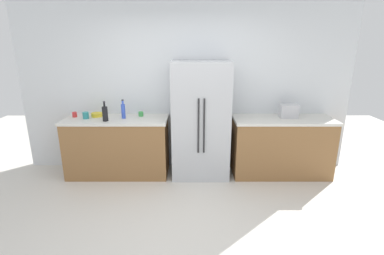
# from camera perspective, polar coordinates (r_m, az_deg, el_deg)

# --- Properties ---
(ground_plane) EXTENTS (10.57, 10.57, 0.00)m
(ground_plane) POSITION_cam_1_polar(r_m,az_deg,el_deg) (3.40, -1.73, -20.04)
(ground_plane) COLOR beige
(kitchen_back_panel) EXTENTS (5.28, 0.10, 2.75)m
(kitchen_back_panel) POSITION_cam_1_polar(r_m,az_deg,el_deg) (4.61, -1.13, 8.50)
(kitchen_back_panel) COLOR silver
(kitchen_back_panel) RESTS_ON ground_plane
(counter_left) EXTENTS (1.58, 0.63, 0.92)m
(counter_left) POSITION_cam_1_polar(r_m,az_deg,el_deg) (4.64, -14.46, -3.68)
(counter_left) COLOR olive
(counter_left) RESTS_ON ground_plane
(counter_right) EXTENTS (1.53, 0.63, 0.92)m
(counter_right) POSITION_cam_1_polar(r_m,az_deg,el_deg) (4.70, 17.63, -3.66)
(counter_right) COLOR olive
(counter_right) RESTS_ON ground_plane
(refrigerator) EXTENTS (0.87, 0.64, 1.78)m
(refrigerator) POSITION_cam_1_polar(r_m,az_deg,el_deg) (4.34, 1.92, 1.42)
(refrigerator) COLOR #B7BABF
(refrigerator) RESTS_ON ground_plane
(toaster) EXTENTS (0.26, 0.17, 0.20)m
(toaster) POSITION_cam_1_polar(r_m,az_deg,el_deg) (4.62, 19.02, 3.13)
(toaster) COLOR silver
(toaster) RESTS_ON counter_right
(bottle_a) EXTENTS (0.08, 0.08, 0.30)m
(bottle_a) POSITION_cam_1_polar(r_m,az_deg,el_deg) (4.36, -16.91, 2.73)
(bottle_a) COLOR black
(bottle_a) RESTS_ON counter_left
(bottle_b) EXTENTS (0.06, 0.06, 0.29)m
(bottle_b) POSITION_cam_1_polar(r_m,az_deg,el_deg) (4.45, -13.47, 3.33)
(bottle_b) COLOR blue
(bottle_b) RESTS_ON counter_left
(cup_a) EXTENTS (0.09, 0.09, 0.10)m
(cup_a) POSITION_cam_1_polar(r_m,az_deg,el_deg) (4.61, -20.40, 2.32)
(cup_a) COLOR teal
(cup_a) RESTS_ON counter_left
(cup_b) EXTENTS (0.07, 0.07, 0.08)m
(cup_b) POSITION_cam_1_polar(r_m,az_deg,el_deg) (4.78, -22.35, 2.44)
(cup_b) COLOR red
(cup_b) RESTS_ON counter_left
(cup_c) EXTENTS (0.08, 0.08, 0.07)m
(cup_c) POSITION_cam_1_polar(r_m,az_deg,el_deg) (4.54, -10.05, 2.71)
(cup_c) COLOR green
(cup_c) RESTS_ON counter_left
(bowl_a) EXTENTS (0.17, 0.17, 0.06)m
(bowl_a) POSITION_cam_1_polar(r_m,az_deg,el_deg) (4.69, -18.38, 2.47)
(bowl_a) COLOR yellow
(bowl_a) RESTS_ON counter_left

